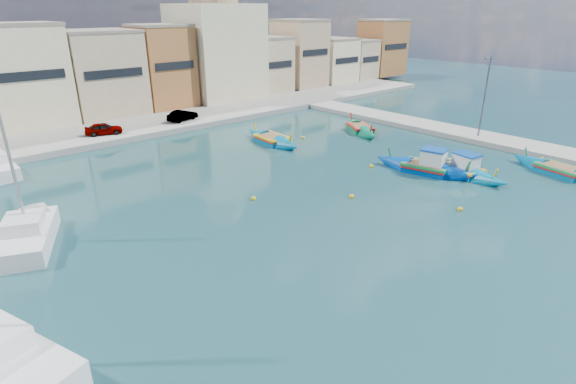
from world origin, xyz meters
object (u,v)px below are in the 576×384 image
church_block (215,38)px  quay_street_lamp (484,96)px  luzzu_green (272,140)px  yacht_midnorth (33,224)px  luzzu_blue_south (560,171)px  luzzu_turquoise_cabin (460,170)px  luzzu_cyan_mid (360,129)px  luzzu_blue_cabin (426,168)px

church_block → quay_street_lamp: size_ratio=2.39×
luzzu_green → quay_street_lamp: bearing=-39.7°
quay_street_lamp → yacht_midnorth: bearing=168.2°
luzzu_green → yacht_midnorth: bearing=-167.3°
luzzu_green → luzzu_blue_south: (11.11, -21.83, -0.02)m
luzzu_green → yacht_midnorth: yacht_midnorth is taller
luzzu_green → luzzu_turquoise_cabin: bearing=-71.9°
luzzu_green → luzzu_cyan_mid: bearing=-16.7°
yacht_midnorth → luzzu_blue_cabin: bearing=-20.3°
luzzu_cyan_mid → luzzu_green: (-9.68, 2.90, 0.02)m
luzzu_turquoise_cabin → luzzu_cyan_mid: 14.27m
quay_street_lamp → luzzu_turquoise_cabin: size_ratio=0.91×
luzzu_cyan_mid → quay_street_lamp: bearing=-59.6°
yacht_midnorth → luzzu_turquoise_cabin: bearing=-22.7°
church_block → yacht_midnorth: (-30.28, -26.14, -7.94)m
quay_street_lamp → luzzu_turquoise_cabin: (-10.12, -3.66, -4.00)m
luzzu_turquoise_cabin → luzzu_blue_south: (5.72, -5.32, -0.08)m
quay_street_lamp → luzzu_turquoise_cabin: quay_street_lamp is taller
luzzu_blue_cabin → luzzu_cyan_mid: (5.95, 11.68, -0.12)m
quay_street_lamp → luzzu_blue_cabin: 12.55m
quay_street_lamp → yacht_midnorth: (-37.72, 7.86, -3.87)m
church_block → luzzu_green: 24.05m
luzzu_turquoise_cabin → luzzu_blue_cabin: luzzu_blue_cabin is taller
luzzu_turquoise_cabin → luzzu_blue_south: luzzu_turquoise_cabin is taller
luzzu_turquoise_cabin → luzzu_cyan_mid: luzzu_turquoise_cabin is taller
church_block → luzzu_blue_south: (3.04, -42.97, -8.15)m
luzzu_turquoise_cabin → luzzu_blue_south: bearing=-42.9°
luzzu_turquoise_cabin → luzzu_blue_cabin: size_ratio=0.99×
church_block → luzzu_blue_cabin: church_block is taller
luzzu_blue_south → yacht_midnorth: (-33.32, 16.84, 0.21)m
quay_street_lamp → luzzu_green: (-15.51, 12.85, -4.06)m
luzzu_cyan_mid → yacht_midnorth: size_ratio=0.69×
luzzu_turquoise_cabin → yacht_midnorth: yacht_midnorth is taller
quay_street_lamp → luzzu_turquoise_cabin: bearing=-160.1°
church_block → yacht_midnorth: church_block is taller
quay_street_lamp → luzzu_green: quay_street_lamp is taller
luzzu_blue_south → luzzu_cyan_mid: bearing=94.3°
luzzu_green → yacht_midnorth: size_ratio=0.70×
church_block → luzzu_blue_south: 43.85m
luzzu_green → yacht_midnorth: (-22.21, -4.99, 0.19)m
church_block → luzzu_cyan_mid: bearing=-86.2°
quay_street_lamp → luzzu_blue_south: bearing=-116.1°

